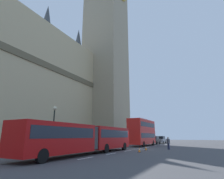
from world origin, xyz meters
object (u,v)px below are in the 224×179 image
object	(u,v)px
sedan_trailing	(161,140)
traffic_cone_middle	(146,148)
clock_tower	(106,17)
double_decker_bus	(142,131)
traffic_cone_west	(139,150)
sedan_lead	(155,140)
pedestrian_near_cones	(168,143)
street_lamp	(53,125)
articulated_bus	(87,137)

from	to	relation	value
sedan_trailing	traffic_cone_middle	world-z (taller)	sedan_trailing
clock_tower	double_decker_bus	bearing A→B (deg)	-125.80
double_decker_bus	traffic_cone_middle	world-z (taller)	double_decker_bus
clock_tower	sedan_trailing	world-z (taller)	clock_tower
traffic_cone_west	sedan_trailing	bearing A→B (deg)	8.01
sedan_trailing	traffic_cone_west	world-z (taller)	sedan_trailing
sedan_lead	sedan_trailing	bearing A→B (deg)	-0.62
clock_tower	pedestrian_near_cones	world-z (taller)	clock_tower
sedan_lead	street_lamp	distance (m)	28.74
traffic_cone_west	traffic_cone_middle	world-z (taller)	same
double_decker_bus	street_lamp	size ratio (longest dim) A/B	1.85
pedestrian_near_cones	articulated_bus	bearing A→B (deg)	150.29
articulated_bus	sedan_trailing	xyz separation A→B (m)	(34.40, 0.11, -0.83)
traffic_cone_middle	traffic_cone_west	bearing A→B (deg)	-175.84
clock_tower	pedestrian_near_cones	size ratio (longest dim) A/B	44.61
articulated_bus	street_lamp	size ratio (longest dim) A/B	3.22
clock_tower	traffic_cone_middle	distance (m)	47.81
articulated_bus	pedestrian_near_cones	bearing A→B (deg)	-29.71
sedan_lead	traffic_cone_west	size ratio (longest dim) A/B	7.59
street_lamp	traffic_cone_middle	bearing A→B (deg)	-44.01
double_decker_bus	sedan_lead	world-z (taller)	double_decker_bus
sedan_trailing	traffic_cone_west	bearing A→B (deg)	-171.99
clock_tower	traffic_cone_west	distance (m)	49.40
street_lamp	traffic_cone_west	bearing A→B (deg)	-58.35
traffic_cone_west	street_lamp	world-z (taller)	street_lamp
double_decker_bus	traffic_cone_middle	bearing A→B (deg)	-159.63
traffic_cone_middle	pedestrian_near_cones	bearing A→B (deg)	-41.31
clock_tower	double_decker_bus	size ratio (longest dim) A/B	7.74
double_decker_bus	sedan_lead	distance (m)	9.64
clock_tower	traffic_cone_west	xyz separation A→B (m)	(-23.67, -18.04, -39.43)
sedan_trailing	double_decker_bus	bearing A→B (deg)	-179.61
sedan_lead	pedestrian_near_cones	xyz separation A→B (m)	(-16.96, -6.41, -0.00)
double_decker_bus	articulated_bus	bearing A→B (deg)	-179.99
sedan_lead	articulated_bus	bearing A→B (deg)	-179.63
clock_tower	double_decker_bus	world-z (taller)	clock_tower
traffic_cone_west	pedestrian_near_cones	bearing A→B (deg)	-19.72
double_decker_bus	sedan_trailing	bearing A→B (deg)	0.39
double_decker_bus	sedan_trailing	distance (m)	16.09
clock_tower	articulated_bus	world-z (taller)	clock_tower
articulated_bus	double_decker_bus	size ratio (longest dim) A/B	1.74
sedan_lead	sedan_trailing	xyz separation A→B (m)	(6.51, -0.07, 0.00)
articulated_bus	traffic_cone_west	world-z (taller)	articulated_bus
traffic_cone_middle	street_lamp	world-z (taller)	street_lamp
double_decker_bus	street_lamp	world-z (taller)	street_lamp
pedestrian_near_cones	sedan_lead	bearing A→B (deg)	20.71
traffic_cone_middle	street_lamp	xyz separation A→B (m)	(-8.60, 8.31, 2.77)
articulated_bus	traffic_cone_middle	size ratio (longest dim) A/B	29.26
double_decker_bus	sedan_trailing	world-z (taller)	double_decker_bus
street_lamp	articulated_bus	bearing A→B (deg)	-84.35
street_lamp	sedan_trailing	bearing A→B (deg)	-7.19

